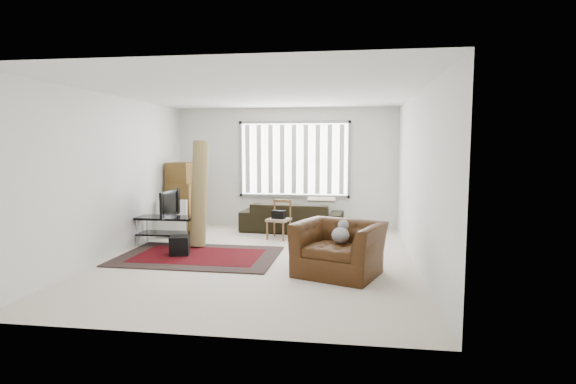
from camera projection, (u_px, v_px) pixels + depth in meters
The scene contains 11 objects.
room at pixel (267, 152), 7.70m from camera, with size 6.00×6.02×2.71m.
persian_rug at pixel (198, 256), 7.54m from camera, with size 2.65×1.79×0.02m.
tv_stand at pixel (166, 224), 8.42m from camera, with size 1.07×0.48×0.53m.
tv at pixel (166, 204), 8.38m from camera, with size 0.87×0.11×0.50m, color black.
subwoofer at pixel (180, 245), 7.59m from camera, with size 0.32×0.32×0.32m, color black.
moving_boxes at pixel (182, 199), 9.72m from camera, with size 0.66×0.61×1.50m.
white_flatpack at pixel (172, 218), 9.14m from camera, with size 0.60×0.09×0.76m, color silver.
rolled_rug at pixel (199, 194), 8.28m from camera, with size 0.29×0.29×1.94m, color olive.
sofa at pixel (292, 212), 9.72m from camera, with size 2.17×0.94×0.83m, color black.
side_chair at pixel (279, 217), 8.97m from camera, with size 0.50×0.50×0.77m.
armchair at pixel (339, 245), 6.48m from camera, with size 1.46×1.37×0.87m.
Camera 1 is at (1.48, -7.09, 1.87)m, focal length 28.00 mm.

